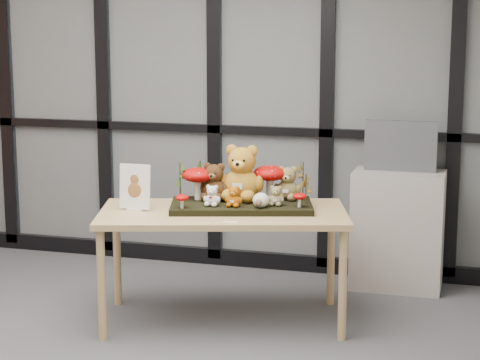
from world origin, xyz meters
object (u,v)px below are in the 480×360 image
(plush_cream_hedgehog, at_px, (261,199))
(monitor, at_px, (401,146))
(mushroom_back_right, at_px, (270,180))
(bear_tan_back, at_px, (288,181))
(bear_brown_medium, at_px, (214,179))
(mushroom_front_left, at_px, (182,201))
(sign_holder, at_px, (135,189))
(mushroom_back_left, at_px, (198,182))
(diorama_tray, at_px, (241,206))
(bear_pooh_yellow, at_px, (242,170))
(bear_beige_small, at_px, (276,194))
(bear_small_yellow, at_px, (234,195))
(cabinet, at_px, (398,230))
(display_table, at_px, (223,221))
(mushroom_front_right, at_px, (299,199))
(bear_white_bow, at_px, (212,194))

(plush_cream_hedgehog, xyz_separation_m, monitor, (0.72, 1.02, 0.21))
(mushroom_back_right, bearing_deg, bear_tan_back, 7.78)
(bear_brown_medium, distance_m, bear_tan_back, 0.46)
(mushroom_front_left, height_order, sign_holder, sign_holder)
(mushroom_back_left, bearing_deg, mushroom_front_left, -92.00)
(diorama_tray, height_order, plush_cream_hedgehog, plush_cream_hedgehog)
(bear_pooh_yellow, relative_size, bear_beige_small, 2.81)
(bear_small_yellow, relative_size, cabinet, 0.17)
(diorama_tray, xyz_separation_m, bear_small_yellow, (-0.02, -0.11, 0.09))
(bear_small_yellow, xyz_separation_m, mushroom_front_left, (-0.29, -0.13, -0.02))
(bear_pooh_yellow, bearing_deg, sign_holder, -168.07)
(bear_small_yellow, height_order, cabinet, bear_small_yellow)
(display_table, bearing_deg, bear_beige_small, -3.05)
(monitor, bearing_deg, bear_small_yellow, -130.32)
(diorama_tray, distance_m, bear_beige_small, 0.24)
(cabinet, distance_m, monitor, 0.59)
(display_table, distance_m, sign_holder, 0.57)
(bear_beige_small, relative_size, mushroom_front_left, 1.48)
(mushroom_back_right, xyz_separation_m, sign_holder, (-0.75, -0.39, -0.02))
(mushroom_back_left, xyz_separation_m, mushroom_front_left, (-0.01, -0.27, -0.07))
(mushroom_front_left, distance_m, cabinet, 1.69)
(mushroom_back_right, distance_m, mushroom_front_right, 0.31)
(bear_pooh_yellow, distance_m, bear_brown_medium, 0.18)
(mushroom_back_left, height_order, mushroom_front_right, mushroom_back_left)
(mushroom_front_left, relative_size, monitor, 0.19)
(display_table, relative_size, bear_small_yellow, 11.83)
(diorama_tray, distance_m, sign_holder, 0.66)
(cabinet, bearing_deg, sign_holder, -142.74)
(mushroom_back_right, xyz_separation_m, mushroom_front_left, (-0.44, -0.42, -0.07))
(bear_beige_small, xyz_separation_m, mushroom_back_right, (-0.09, 0.18, 0.05))
(bear_white_bow, relative_size, mushroom_back_right, 0.60)
(mushroom_front_right, bearing_deg, bear_pooh_yellow, 163.66)
(bear_pooh_yellow, relative_size, mushroom_front_right, 3.99)
(plush_cream_hedgehog, distance_m, sign_holder, 0.77)
(plush_cream_hedgehog, xyz_separation_m, cabinet, (0.72, 1.01, -0.38))
(plush_cream_hedgehog, xyz_separation_m, mushroom_front_left, (-0.45, -0.15, -0.00))
(bear_pooh_yellow, relative_size, plush_cream_hedgehog, 3.87)
(bear_brown_medium, xyz_separation_m, bear_white_bow, (0.04, -0.18, -0.06))
(plush_cream_hedgehog, distance_m, mushroom_front_left, 0.47)
(display_table, relative_size, mushroom_front_right, 17.27)
(diorama_tray, height_order, bear_brown_medium, bear_brown_medium)
(bear_tan_back, relative_size, bear_white_bow, 1.64)
(mushroom_back_left, bearing_deg, bear_pooh_yellow, 14.47)
(bear_white_bow, height_order, mushroom_front_left, bear_white_bow)
(bear_brown_medium, distance_m, monitor, 1.39)
(mushroom_back_left, bearing_deg, mushroom_back_right, 18.62)
(mushroom_back_left, bearing_deg, bear_beige_small, -4.44)
(bear_pooh_yellow, height_order, bear_tan_back, bear_pooh_yellow)
(plush_cream_hedgehog, bearing_deg, display_table, 161.99)
(bear_small_yellow, bearing_deg, monitor, 33.59)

